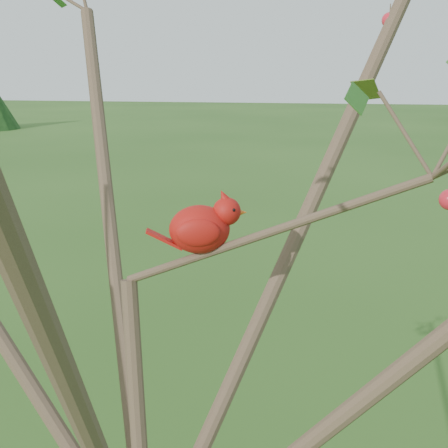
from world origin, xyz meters
TOP-DOWN VIEW (x-y plane):
  - crabapple_tree at (0.03, -0.02)m, footprint 2.35×2.05m
  - cardinal at (0.12, 0.09)m, footprint 0.21×0.12m
  - distant_trees at (0.20, 23.45)m, footprint 40.80×13.56m

SIDE VIEW (x-z plane):
  - distant_trees at x=0.20m, z-range -0.28..3.40m
  - cardinal at x=0.12m, z-range 2.01..2.15m
  - crabapple_tree at x=0.03m, z-range 0.65..3.60m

